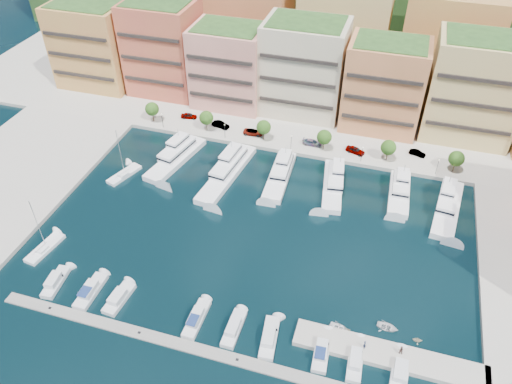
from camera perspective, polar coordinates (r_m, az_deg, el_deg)
ground at (r=106.62m, az=-0.06°, el=-4.66°), size 400.00×400.00×0.00m
north_quay at (r=155.80m, az=6.74°, el=10.77°), size 220.00×64.00×2.00m
hillside at (r=198.86m, az=9.67°, el=17.06°), size 240.00×40.00×58.00m
south_pontoon at (r=89.60m, az=-7.86°, el=-17.13°), size 72.00×2.20×0.35m
finger_pier at (r=90.53m, az=14.91°, el=-17.77°), size 32.00×5.00×2.00m
apartment_0 at (r=163.34m, az=-18.04°, el=15.74°), size 22.00×16.50×24.80m
apartment_1 at (r=153.79m, az=-10.54°, el=15.93°), size 20.00×16.50×26.80m
apartment_2 at (r=145.09m, az=-3.07°, el=14.18°), size 20.00×15.50×22.80m
apartment_3 at (r=141.07m, az=5.50°, el=13.96°), size 22.00×16.50×25.80m
apartment_4 at (r=137.61m, az=14.44°, el=11.72°), size 20.00×15.50×23.80m
apartment_5 at (r=140.11m, az=23.65°, el=10.80°), size 22.00×16.50×26.80m
backblock_0 at (r=176.13m, az=-10.82°, el=19.56°), size 26.00×18.00×30.00m
backblock_1 at (r=165.16m, az=-0.90°, el=18.86°), size 26.00×18.00×30.00m
backblock_2 at (r=159.18m, az=9.95°, el=17.48°), size 26.00×18.00×30.00m
backblock_3 at (r=158.73m, az=21.04°, el=15.44°), size 26.00×18.00×30.00m
tree_0 at (r=141.75m, az=-11.80°, el=9.26°), size 3.80×3.80×5.65m
tree_1 at (r=135.47m, az=-5.70°, el=8.43°), size 3.80×3.80×5.65m
tree_2 at (r=130.86m, az=0.88°, el=7.41°), size 3.80×3.80×5.65m
tree_3 at (r=128.10m, az=7.81°, el=6.24°), size 3.80×3.80×5.65m
tree_4 at (r=127.30m, az=14.90°, el=4.93°), size 3.80×3.80×5.65m
tree_5 at (r=128.51m, az=21.94°, el=3.56°), size 3.80×3.80×5.65m
lamppost_0 at (r=138.76m, az=-10.68°, el=8.28°), size 0.30×0.30×4.20m
lamppost_1 at (r=132.20m, az=-3.60°, el=7.23°), size 0.30×0.30×4.20m
lamppost_2 at (r=127.86m, az=4.05°, el=5.97°), size 0.30×0.30×4.20m
lamppost_3 at (r=125.96m, az=12.05°, el=4.53°), size 0.30×0.30×4.20m
lamppost_4 at (r=126.62m, az=20.08°, el=2.99°), size 0.30×0.30×4.20m
yacht_1 at (r=127.86m, az=-9.03°, el=4.04°), size 9.02×21.21×7.30m
yacht_2 at (r=121.67m, az=-3.21°, el=2.53°), size 7.72×25.00×7.30m
yacht_3 at (r=120.66m, az=2.81°, el=2.18°), size 5.43×19.24×7.30m
yacht_4 at (r=119.02m, az=8.82°, el=1.01°), size 6.92×19.39×7.30m
yacht_5 at (r=119.94m, az=16.09°, el=0.15°), size 5.03×15.85×7.30m
yacht_6 at (r=119.33m, az=21.08°, el=-1.41°), size 7.10×20.64×7.30m
cruiser_0 at (r=103.92m, az=-21.93°, el=-9.53°), size 3.27×7.95×2.55m
cruiser_1 at (r=100.11m, az=-18.40°, el=-10.71°), size 2.75×8.55×2.66m
cruiser_2 at (r=97.48m, az=-15.40°, el=-11.67°), size 3.27×7.73×2.55m
cruiser_4 at (r=91.98m, az=-6.82°, el=-14.21°), size 2.44×8.47×2.66m
cruiser_5 at (r=90.30m, az=-2.56°, el=-15.33°), size 2.41×7.88×2.55m
cruiser_6 at (r=89.17m, az=1.54°, el=-16.34°), size 3.46×8.69×2.55m
cruiser_7 at (r=88.34m, az=7.50°, el=-17.63°), size 2.92×8.07×2.66m
cruiser_8 at (r=88.34m, az=11.27°, el=-18.35°), size 2.75×8.29×2.55m
cruiser_9 at (r=88.83m, az=16.10°, el=-19.16°), size 2.98×8.11×2.55m
sailboat_0 at (r=111.60m, az=-22.97°, el=-5.99°), size 4.04×9.42×13.20m
sailboat_2 at (r=125.59m, az=-14.83°, el=1.91°), size 5.54×9.57×13.20m
tender_1 at (r=91.64m, az=10.45°, el=-15.29°), size 1.75×1.65×0.73m
tender_0 at (r=91.64m, az=9.52°, el=-15.11°), size 4.06×3.25×0.75m
tender_3 at (r=93.25m, az=17.95°, el=-15.78°), size 1.79×1.57×0.89m
tender_2 at (r=93.48m, az=14.80°, el=-14.71°), size 4.04×3.10×0.77m
car_0 at (r=142.85m, az=-7.67°, el=8.64°), size 4.71×2.53×1.52m
car_1 at (r=137.76m, az=-4.08°, el=7.67°), size 5.22×2.79×1.63m
car_2 at (r=134.45m, az=-0.31°, el=6.86°), size 5.52×2.88×1.48m
car_3 at (r=131.15m, az=6.42°, el=5.65°), size 4.96×2.03×1.44m
car_4 at (r=129.72m, az=11.28°, el=4.71°), size 5.29×3.45×1.68m
car_5 at (r=132.87m, az=17.96°, el=4.25°), size 4.34×2.55×1.35m
person_0 at (r=88.67m, az=12.31°, el=-16.67°), size 0.64×0.77×1.80m
person_1 at (r=89.50m, az=16.21°, el=-16.94°), size 0.88×0.69×1.78m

